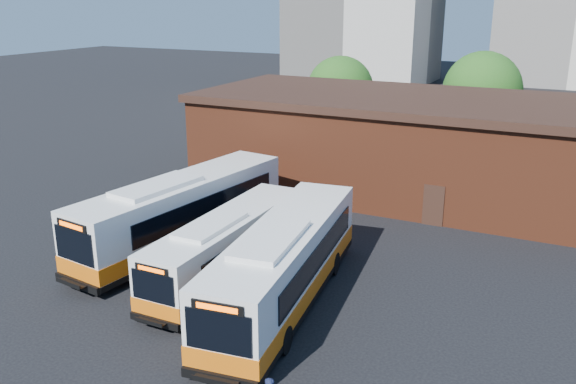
% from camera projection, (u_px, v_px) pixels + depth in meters
% --- Properties ---
extents(ground, '(220.00, 220.00, 0.00)m').
position_uv_depth(ground, '(274.00, 324.00, 24.53)').
color(ground, black).
extents(bus_west, '(4.66, 14.22, 3.82)m').
position_uv_depth(bus_west, '(182.00, 214.00, 31.85)').
color(bus_west, white).
rests_on(bus_west, ground).
extents(bus_midwest, '(2.46, 11.47, 3.11)m').
position_uv_depth(bus_midwest, '(228.00, 248.00, 28.34)').
color(bus_midwest, white).
rests_on(bus_midwest, ground).
extents(bus_mideast, '(4.47, 13.72, 3.68)m').
position_uv_depth(bus_mideast, '(284.00, 268.00, 25.71)').
color(bus_mideast, white).
rests_on(bus_mideast, ground).
extents(depot_building, '(28.60, 12.60, 6.40)m').
position_uv_depth(depot_building, '(412.00, 143.00, 40.60)').
color(depot_building, maroon).
rests_on(depot_building, ground).
extents(tree_west, '(6.00, 6.00, 7.65)m').
position_uv_depth(tree_west, '(340.00, 90.00, 54.65)').
color(tree_west, '#382314').
rests_on(tree_west, ground).
extents(tree_mid, '(6.56, 6.56, 8.36)m').
position_uv_depth(tree_mid, '(482.00, 91.00, 51.14)').
color(tree_mid, '#382314').
rests_on(tree_mid, ground).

